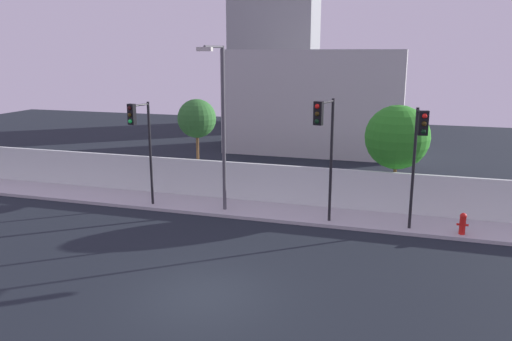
{
  "coord_description": "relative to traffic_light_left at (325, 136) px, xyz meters",
  "views": [
    {
      "loc": [
        5.49,
        -12.72,
        7.09
      ],
      "look_at": [
        -0.33,
        6.5,
        2.35
      ],
      "focal_mm": 35.46,
      "sensor_mm": 36.0,
      "label": 1
    }
  ],
  "objects": [
    {
      "name": "low_building_distant",
      "position": [
        -3.38,
        16.68,
        -0.27
      ],
      "size": [
        12.31,
        6.0,
        7.23
      ],
      "primitive_type": "cube",
      "color": "#ACACAC",
      "rests_on": "ground"
    },
    {
      "name": "traffic_light_right",
      "position": [
        3.53,
        0.15,
        -0.19
      ],
      "size": [
        0.46,
        1.34,
        4.86
      ],
      "color": "black",
      "rests_on": "sidewalk"
    },
    {
      "name": "ground_plane",
      "position": [
        -2.4,
        -6.81,
        -3.88
      ],
      "size": [
        80.0,
        80.0,
        0.0
      ],
      "primitive_type": "plane",
      "color": "black"
    },
    {
      "name": "roadside_tree_midleft",
      "position": [
        2.67,
        3.96,
        -0.58
      ],
      "size": [
        2.92,
        2.92,
        4.77
      ],
      "color": "brown",
      "rests_on": "ground"
    },
    {
      "name": "traffic_light_left",
      "position": [
        0.0,
        0.0,
        0.0
      ],
      "size": [
        0.59,
        1.67,
        5.12
      ],
      "color": "black",
      "rests_on": "sidewalk"
    },
    {
      "name": "street_lamp_curbside",
      "position": [
        -4.57,
        0.63,
        0.53
      ],
      "size": [
        0.6,
        2.26,
        7.18
      ],
      "color": "#4C4C51",
      "rests_on": "sidewalk"
    },
    {
      "name": "sidewalk",
      "position": [
        -2.4,
        1.39,
        -3.8
      ],
      "size": [
        36.0,
        2.4,
        0.15
      ],
      "primitive_type": "cube",
      "color": "#B3B3B3",
      "rests_on": "ground"
    },
    {
      "name": "fire_hydrant",
      "position": [
        5.39,
        0.6,
        -3.27
      ],
      "size": [
        0.44,
        0.26,
        0.86
      ],
      "color": "red",
      "rests_on": "sidewalk"
    },
    {
      "name": "traffic_light_center",
      "position": [
        -8.22,
        0.17,
        -0.27
      ],
      "size": [
        0.48,
        1.3,
        4.76
      ],
      "color": "black",
      "rests_on": "sidewalk"
    },
    {
      "name": "perimeter_wall",
      "position": [
        -2.4,
        2.68,
        -2.83
      ],
      "size": [
        36.0,
        0.18,
        1.8
      ],
      "primitive_type": "cube",
      "color": "silver",
      "rests_on": "sidewalk"
    },
    {
      "name": "roadside_tree_leftmost",
      "position": [
        -7.15,
        3.96,
        -0.11
      ],
      "size": [
        1.96,
        1.96,
        4.77
      ],
      "color": "brown",
      "rests_on": "ground"
    }
  ]
}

